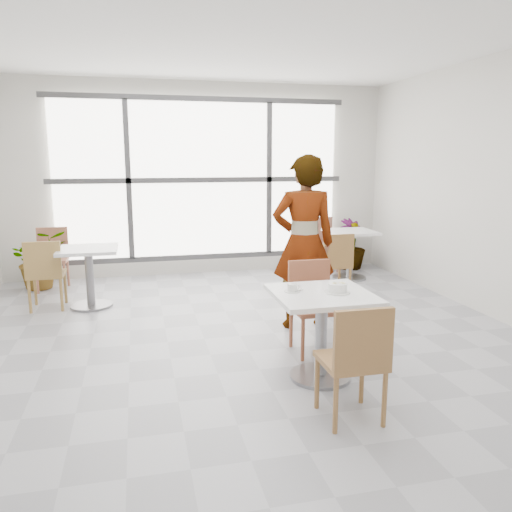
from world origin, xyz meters
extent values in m
plane|color=#9E9EA5|center=(0.00, 0.00, 0.00)|extent=(7.00, 7.00, 0.00)
plane|color=white|center=(0.00, 0.00, 3.00)|extent=(7.00, 7.00, 0.00)
plane|color=silver|center=(0.00, 3.50, 1.50)|extent=(6.00, 0.00, 6.00)
cube|color=white|center=(0.00, 3.44, 1.50)|extent=(4.40, 0.04, 2.40)
cube|color=#3F3F42|center=(0.00, 3.41, 1.50)|extent=(4.60, 0.05, 0.08)
cube|color=#3F3F42|center=(-1.10, 3.41, 1.50)|extent=(0.08, 0.05, 2.40)
cube|color=#3F3F42|center=(1.10, 3.41, 1.50)|extent=(0.08, 0.05, 2.40)
cube|color=#3F3F42|center=(0.00, 3.41, 0.28)|extent=(4.60, 0.05, 0.08)
cube|color=#3F3F42|center=(0.00, 3.41, 2.72)|extent=(4.60, 0.05, 0.08)
cube|color=white|center=(0.46, -0.71, 0.73)|extent=(0.80, 0.80, 0.04)
cylinder|color=gray|center=(0.46, -0.71, 0.35)|extent=(0.10, 0.10, 0.71)
cylinder|color=gray|center=(0.46, -0.71, 0.01)|extent=(0.52, 0.52, 0.03)
cube|color=olive|center=(0.43, -1.39, 0.43)|extent=(0.42, 0.42, 0.04)
cube|color=olive|center=(0.43, -1.58, 0.66)|extent=(0.42, 0.04, 0.42)
cylinder|color=olive|center=(0.61, -1.21, 0.21)|extent=(0.04, 0.04, 0.41)
cylinder|color=olive|center=(0.61, -1.57, 0.21)|extent=(0.04, 0.04, 0.41)
cylinder|color=olive|center=(0.25, -1.21, 0.21)|extent=(0.04, 0.04, 0.41)
cylinder|color=olive|center=(0.25, -1.57, 0.21)|extent=(0.04, 0.04, 0.41)
cube|color=#9A5437|center=(0.61, -0.16, 0.43)|extent=(0.42, 0.42, 0.04)
cube|color=#9A5437|center=(0.61, 0.03, 0.66)|extent=(0.42, 0.04, 0.42)
cylinder|color=#9A5437|center=(0.43, -0.34, 0.21)|extent=(0.04, 0.04, 0.41)
cylinder|color=#9A5437|center=(0.43, 0.02, 0.21)|extent=(0.04, 0.04, 0.41)
cylinder|color=#9A5437|center=(0.79, -0.34, 0.21)|extent=(0.04, 0.04, 0.41)
cylinder|color=#9A5437|center=(0.79, 0.02, 0.21)|extent=(0.04, 0.04, 0.41)
cylinder|color=white|center=(0.58, -0.75, 0.76)|extent=(0.21, 0.21, 0.01)
cylinder|color=white|center=(0.58, -0.75, 0.80)|extent=(0.16, 0.16, 0.07)
torus|color=white|center=(0.58, -0.75, 0.83)|extent=(0.16, 0.16, 0.01)
cylinder|color=beige|center=(0.58, -0.75, 0.80)|extent=(0.14, 0.14, 0.05)
cylinder|color=#F6EF9E|center=(0.55, -0.75, 0.83)|extent=(0.03, 0.03, 0.02)
cylinder|color=#EBE497|center=(0.62, -0.73, 0.83)|extent=(0.03, 0.03, 0.02)
cylinder|color=#F5E99E|center=(0.60, -0.75, 0.83)|extent=(0.03, 0.03, 0.02)
cylinder|color=beige|center=(0.57, -0.75, 0.83)|extent=(0.03, 0.03, 0.01)
cylinder|color=beige|center=(0.55, -0.77, 0.83)|extent=(0.03, 0.03, 0.02)
cylinder|color=#F4EC9D|center=(0.61, -0.72, 0.82)|extent=(0.03, 0.03, 0.01)
cylinder|color=beige|center=(0.63, -0.73, 0.83)|extent=(0.03, 0.03, 0.01)
cylinder|color=beige|center=(0.63, -0.77, 0.83)|extent=(0.03, 0.03, 0.01)
cylinder|color=beige|center=(0.56, -0.74, 0.83)|extent=(0.03, 0.03, 0.01)
cylinder|color=beige|center=(0.57, -0.72, 0.83)|extent=(0.03, 0.03, 0.02)
cylinder|color=white|center=(0.23, -0.63, 0.75)|extent=(0.13, 0.13, 0.01)
cylinder|color=white|center=(0.23, -0.63, 0.79)|extent=(0.08, 0.08, 0.06)
torus|color=white|center=(0.27, -0.63, 0.79)|extent=(0.05, 0.01, 0.05)
cylinder|color=black|center=(0.23, -0.63, 0.81)|extent=(0.07, 0.07, 0.00)
cube|color=#B9B9BE|center=(0.28, -0.65, 0.76)|extent=(0.09, 0.05, 0.00)
sphere|color=#B9B9BE|center=(0.31, -0.64, 0.76)|extent=(0.02, 0.02, 0.02)
imported|color=black|center=(0.74, 0.59, 0.94)|extent=(0.74, 0.53, 1.88)
cube|color=silver|center=(-1.60, 1.91, 0.73)|extent=(0.70, 0.70, 0.04)
cylinder|color=slate|center=(-1.60, 1.91, 0.35)|extent=(0.10, 0.10, 0.71)
cylinder|color=slate|center=(-1.60, 1.91, 0.01)|extent=(0.52, 0.52, 0.03)
cube|color=white|center=(2.17, 2.55, 0.73)|extent=(0.70, 0.70, 0.04)
cylinder|color=gray|center=(2.17, 2.55, 0.35)|extent=(0.10, 0.10, 0.71)
cylinder|color=gray|center=(2.17, 2.55, 0.01)|extent=(0.52, 0.52, 0.03)
cube|color=#A07A41|center=(-2.11, 1.97, 0.43)|extent=(0.42, 0.42, 0.04)
cube|color=#A07A41|center=(-2.11, 1.78, 0.66)|extent=(0.42, 0.04, 0.42)
cylinder|color=#A07A41|center=(-1.93, 2.15, 0.21)|extent=(0.04, 0.04, 0.41)
cylinder|color=#A07A41|center=(-1.93, 1.79, 0.21)|extent=(0.04, 0.04, 0.41)
cylinder|color=#A07A41|center=(-2.29, 2.15, 0.21)|extent=(0.04, 0.04, 0.41)
cylinder|color=#A07A41|center=(-2.29, 1.79, 0.21)|extent=(0.04, 0.04, 0.41)
cube|color=#A4634C|center=(-2.19, 2.90, 0.43)|extent=(0.42, 0.42, 0.04)
cube|color=#A4634C|center=(-2.19, 3.09, 0.66)|extent=(0.42, 0.04, 0.42)
cylinder|color=#A4634C|center=(-2.37, 2.72, 0.21)|extent=(0.04, 0.04, 0.41)
cylinder|color=#A4634C|center=(-2.37, 3.08, 0.21)|extent=(0.04, 0.04, 0.41)
cylinder|color=#A4634C|center=(-2.01, 2.72, 0.21)|extent=(0.04, 0.04, 0.41)
cylinder|color=#A4634C|center=(-2.01, 3.08, 0.21)|extent=(0.04, 0.04, 0.41)
cube|color=olive|center=(1.53, 1.69, 0.43)|extent=(0.42, 0.42, 0.04)
cube|color=olive|center=(1.53, 1.50, 0.66)|extent=(0.42, 0.04, 0.42)
cylinder|color=olive|center=(1.71, 1.87, 0.21)|extent=(0.04, 0.04, 0.41)
cylinder|color=olive|center=(1.71, 1.51, 0.21)|extent=(0.04, 0.04, 0.41)
cylinder|color=olive|center=(1.35, 1.87, 0.21)|extent=(0.04, 0.04, 0.41)
cylinder|color=olive|center=(1.35, 1.51, 0.21)|extent=(0.04, 0.04, 0.41)
cube|color=#8E5747|center=(1.97, 3.17, 0.43)|extent=(0.42, 0.42, 0.04)
cube|color=#8E5747|center=(1.97, 3.36, 0.66)|extent=(0.42, 0.04, 0.42)
cylinder|color=#8E5747|center=(1.79, 2.99, 0.21)|extent=(0.04, 0.04, 0.41)
cylinder|color=#8E5747|center=(1.79, 3.35, 0.21)|extent=(0.04, 0.04, 0.41)
cylinder|color=#8E5747|center=(2.15, 2.99, 0.21)|extent=(0.04, 0.04, 0.41)
cylinder|color=#8E5747|center=(2.15, 3.35, 0.21)|extent=(0.04, 0.04, 0.41)
imported|color=#42843F|center=(-2.38, 3.04, 0.42)|extent=(0.96, 0.91, 0.84)
imported|color=#598438|center=(2.47, 3.20, 0.42)|extent=(0.62, 0.62, 0.84)
camera|label=1|loc=(-1.00, -4.48, 1.85)|focal=35.20mm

